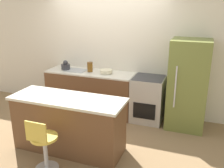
# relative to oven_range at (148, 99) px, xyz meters

# --- Properties ---
(ground_plane) EXTENTS (14.00, 14.00, 0.00)m
(ground_plane) POSITION_rel_oven_range_xyz_m (-0.97, -0.32, -0.45)
(ground_plane) COLOR #8E704C
(wall_back) EXTENTS (8.00, 0.06, 2.60)m
(wall_back) POSITION_rel_oven_range_xyz_m (-0.97, 0.34, 0.85)
(wall_back) COLOR silver
(wall_back) RESTS_ON ground_plane
(back_counter) EXTENTS (1.88, 0.61, 0.90)m
(back_counter) POSITION_rel_oven_range_xyz_m (-1.26, 0.00, -0.00)
(back_counter) COLOR brown
(back_counter) RESTS_ON ground_plane
(kitchen_island) EXTENTS (1.80, 0.65, 0.89)m
(kitchen_island) POSITION_rel_oven_range_xyz_m (-0.95, -1.49, -0.00)
(kitchen_island) COLOR brown
(kitchen_island) RESTS_ON ground_plane
(oven_range) EXTENTS (0.61, 0.62, 0.90)m
(oven_range) POSITION_rel_oven_range_xyz_m (0.00, 0.00, 0.00)
(oven_range) COLOR #B7B2A8
(oven_range) RESTS_ON ground_plane
(refrigerator) EXTENTS (0.69, 0.68, 1.67)m
(refrigerator) POSITION_rel_oven_range_xyz_m (0.73, -0.02, 0.39)
(refrigerator) COLOR olive
(refrigerator) RESTS_ON ground_plane
(stool_chair) EXTENTS (0.37, 0.37, 0.81)m
(stool_chair) POSITION_rel_oven_range_xyz_m (-0.99, -2.10, -0.06)
(stool_chair) COLOR #B7B7BC
(stool_chair) RESTS_ON ground_plane
(kettle) EXTENTS (0.19, 0.19, 0.20)m
(kettle) POSITION_rel_oven_range_xyz_m (-1.83, -0.00, 0.53)
(kettle) COLOR #333338
(kettle) RESTS_ON back_counter
(mixing_bowl) EXTENTS (0.25, 0.25, 0.07)m
(mixing_bowl) POSITION_rel_oven_range_xyz_m (-0.89, -0.00, 0.49)
(mixing_bowl) COLOR beige
(mixing_bowl) RESTS_ON back_counter
(canister_jar) EXTENTS (0.12, 0.12, 0.20)m
(canister_jar) POSITION_rel_oven_range_xyz_m (-1.25, -0.00, 0.55)
(canister_jar) COLOR brown
(canister_jar) RESTS_ON back_counter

